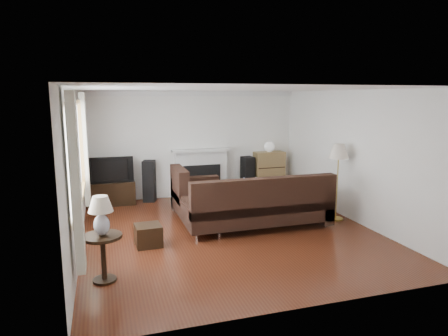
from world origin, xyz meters
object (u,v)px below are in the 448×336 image
object	(u,v)px
tv_stand	(111,193)
side_table	(104,258)
coffee_table	(239,193)
floor_lamp	(337,182)
bookshelf	(269,172)
sectional_sofa	(257,202)

from	to	relation	value
tv_stand	side_table	world-z (taller)	side_table
coffee_table	floor_lamp	world-z (taller)	floor_lamp
tv_stand	bookshelf	world-z (taller)	bookshelf
tv_stand	floor_lamp	size ratio (longest dim) A/B	0.70
sectional_sofa	coffee_table	size ratio (longest dim) A/B	2.54
floor_lamp	side_table	size ratio (longest dim) A/B	2.38
sectional_sofa	floor_lamp	distance (m)	1.68
tv_stand	side_table	bearing A→B (deg)	-92.92
sectional_sofa	coffee_table	xyz separation A→B (m)	(0.24, 1.67, -0.24)
coffee_table	side_table	xyz separation A→B (m)	(-2.96, -3.13, 0.09)
sectional_sofa	side_table	bearing A→B (deg)	-151.72
tv_stand	floor_lamp	xyz separation A→B (m)	(4.17, -2.42, 0.48)
coffee_table	floor_lamp	bearing A→B (deg)	-65.35
tv_stand	coffee_table	world-z (taller)	tv_stand
bookshelf	floor_lamp	size ratio (longest dim) A/B	0.69
side_table	tv_stand	bearing A→B (deg)	87.08
tv_stand	coffee_table	bearing A→B (deg)	-14.63
coffee_table	tv_stand	bearing A→B (deg)	150.34
sectional_sofa	coffee_table	distance (m)	1.71
bookshelf	floor_lamp	bearing A→B (deg)	-81.78
floor_lamp	side_table	world-z (taller)	floor_lamp
sectional_sofa	floor_lamp	bearing A→B (deg)	-1.12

